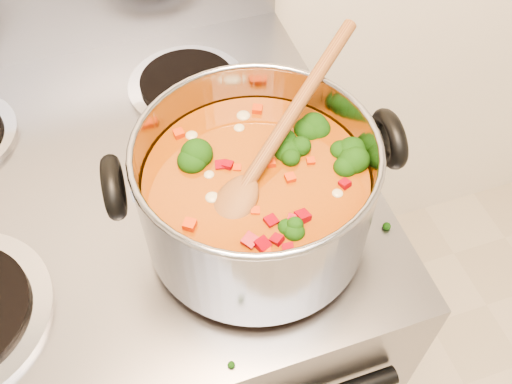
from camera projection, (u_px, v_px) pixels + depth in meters
electric_range at (141, 322)px, 1.15m from camera, size 0.76×0.69×1.08m
stockpot at (256, 193)px, 0.67m from camera, size 0.34×0.28×0.17m
wooden_spoon at (266, 154)px, 0.64m from camera, size 0.25×0.21×0.11m
cooktop_crumbs at (225, 302)px, 0.68m from camera, size 0.27×0.17×0.01m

